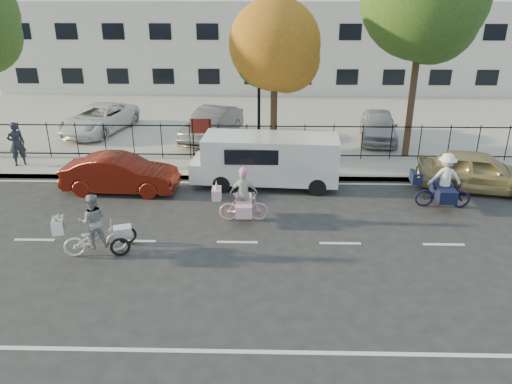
{
  "coord_description": "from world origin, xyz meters",
  "views": [
    {
      "loc": [
        0.85,
        -12.87,
        6.98
      ],
      "look_at": [
        0.52,
        1.2,
        1.1
      ],
      "focal_mm": 35.0,
      "sensor_mm": 36.0,
      "label": 1
    }
  ],
  "objects_px": {
    "zebra_trike": "(95,231)",
    "lot_car_b": "(99,119)",
    "white_van": "(268,159)",
    "lot_car_c": "(212,124)",
    "red_sedan": "(121,174)",
    "pedestrian": "(17,144)",
    "lot_car_d": "(378,126)",
    "gold_sedan": "(479,171)",
    "lamppost": "(259,90)",
    "bull_bike": "(443,186)",
    "unicorn_bike": "(243,201)"
  },
  "relations": [
    {
      "from": "red_sedan",
      "to": "pedestrian",
      "type": "bearing_deg",
      "value": 67.52
    },
    {
      "from": "unicorn_bike",
      "to": "lot_car_b",
      "type": "bearing_deg",
      "value": 35.87
    },
    {
      "from": "zebra_trike",
      "to": "lot_car_b",
      "type": "distance_m",
      "value": 12.34
    },
    {
      "from": "lot_car_d",
      "to": "bull_bike",
      "type": "bearing_deg",
      "value": -76.29
    },
    {
      "from": "lamppost",
      "to": "pedestrian",
      "type": "height_order",
      "value": "lamppost"
    },
    {
      "from": "white_van",
      "to": "lot_car_d",
      "type": "relative_size",
      "value": 1.34
    },
    {
      "from": "pedestrian",
      "to": "lot_car_c",
      "type": "bearing_deg",
      "value": 171.33
    },
    {
      "from": "unicorn_bike",
      "to": "bull_bike",
      "type": "distance_m",
      "value": 6.75
    },
    {
      "from": "lamppost",
      "to": "lot_car_d",
      "type": "xyz_separation_m",
      "value": [
        5.55,
        3.22,
        -2.27
      ]
    },
    {
      "from": "lot_car_b",
      "to": "lot_car_d",
      "type": "xyz_separation_m",
      "value": [
        13.55,
        -1.05,
        0.02
      ]
    },
    {
      "from": "zebra_trike",
      "to": "lot_car_b",
      "type": "bearing_deg",
      "value": -0.41
    },
    {
      "from": "red_sedan",
      "to": "pedestrian",
      "type": "distance_m",
      "value": 5.35
    },
    {
      "from": "lot_car_b",
      "to": "lot_car_c",
      "type": "height_order",
      "value": "lot_car_c"
    },
    {
      "from": "white_van",
      "to": "red_sedan",
      "type": "distance_m",
      "value": 5.36
    },
    {
      "from": "bull_bike",
      "to": "lot_car_d",
      "type": "xyz_separation_m",
      "value": [
        -0.68,
        7.33,
        0.09
      ]
    },
    {
      "from": "unicorn_bike",
      "to": "lot_car_d",
      "type": "relative_size",
      "value": 0.44
    },
    {
      "from": "gold_sedan",
      "to": "pedestrian",
      "type": "height_order",
      "value": "pedestrian"
    },
    {
      "from": "lamppost",
      "to": "white_van",
      "type": "height_order",
      "value": "lamppost"
    },
    {
      "from": "lot_car_b",
      "to": "lot_car_c",
      "type": "relative_size",
      "value": 1.09
    },
    {
      "from": "lamppost",
      "to": "bull_bike",
      "type": "distance_m",
      "value": 7.83
    },
    {
      "from": "bull_bike",
      "to": "red_sedan",
      "type": "xyz_separation_m",
      "value": [
        -11.15,
        1.12,
        -0.08
      ]
    },
    {
      "from": "lamppost",
      "to": "red_sedan",
      "type": "xyz_separation_m",
      "value": [
        -4.92,
        -3.0,
        -2.44
      ]
    },
    {
      "from": "lamppost",
      "to": "white_van",
      "type": "xyz_separation_m",
      "value": [
        0.38,
        -2.3,
        -2.06
      ]
    },
    {
      "from": "lamppost",
      "to": "lot_car_c",
      "type": "relative_size",
      "value": 0.97
    },
    {
      "from": "lot_car_c",
      "to": "gold_sedan",
      "type": "bearing_deg",
      "value": -11.98
    },
    {
      "from": "lamppost",
      "to": "lot_car_b",
      "type": "xyz_separation_m",
      "value": [
        -7.99,
        4.27,
        -2.29
      ]
    },
    {
      "from": "red_sedan",
      "to": "gold_sedan",
      "type": "height_order",
      "value": "gold_sedan"
    },
    {
      "from": "red_sedan",
      "to": "bull_bike",
      "type": "bearing_deg",
      "value": -92.56
    },
    {
      "from": "gold_sedan",
      "to": "lot_car_c",
      "type": "bearing_deg",
      "value": 73.27
    },
    {
      "from": "bull_bike",
      "to": "lot_car_b",
      "type": "height_order",
      "value": "bull_bike"
    },
    {
      "from": "red_sedan",
      "to": "lot_car_d",
      "type": "xyz_separation_m",
      "value": [
        10.48,
        6.22,
        0.17
      ]
    },
    {
      "from": "red_sedan",
      "to": "lot_car_d",
      "type": "relative_size",
      "value": 1.01
    },
    {
      "from": "red_sedan",
      "to": "unicorn_bike",
      "type": "bearing_deg",
      "value": -114.02
    },
    {
      "from": "red_sedan",
      "to": "gold_sedan",
      "type": "xyz_separation_m",
      "value": [
        12.91,
        0.4,
        0.06
      ]
    },
    {
      "from": "unicorn_bike",
      "to": "pedestrian",
      "type": "distance_m",
      "value": 10.41
    },
    {
      "from": "zebra_trike",
      "to": "red_sedan",
      "type": "distance_m",
      "value": 4.56
    },
    {
      "from": "lamppost",
      "to": "bull_bike",
      "type": "bearing_deg",
      "value": -33.45
    },
    {
      "from": "white_van",
      "to": "lot_car_c",
      "type": "bearing_deg",
      "value": 119.62
    },
    {
      "from": "lot_car_c",
      "to": "lot_car_b",
      "type": "bearing_deg",
      "value": -174.06
    },
    {
      "from": "gold_sedan",
      "to": "lot_car_b",
      "type": "distance_m",
      "value": 17.4
    },
    {
      "from": "zebra_trike",
      "to": "pedestrian",
      "type": "height_order",
      "value": "pedestrian"
    },
    {
      "from": "bull_bike",
      "to": "lot_car_b",
      "type": "bearing_deg",
      "value": 62.58
    },
    {
      "from": "zebra_trike",
      "to": "lot_car_d",
      "type": "relative_size",
      "value": 0.51
    },
    {
      "from": "bull_bike",
      "to": "gold_sedan",
      "type": "bearing_deg",
      "value": -46.15
    },
    {
      "from": "red_sedan",
      "to": "pedestrian",
      "type": "height_order",
      "value": "pedestrian"
    },
    {
      "from": "white_van",
      "to": "lot_car_d",
      "type": "xyz_separation_m",
      "value": [
        5.18,
        5.52,
        -0.21
      ]
    },
    {
      "from": "lamppost",
      "to": "bull_bike",
      "type": "height_order",
      "value": "lamppost"
    },
    {
      "from": "unicorn_bike",
      "to": "red_sedan",
      "type": "height_order",
      "value": "unicorn_bike"
    },
    {
      "from": "zebra_trike",
      "to": "lot_car_d",
      "type": "bearing_deg",
      "value": -60.18
    },
    {
      "from": "bull_bike",
      "to": "unicorn_bike",
      "type": "bearing_deg",
      "value": 103.34
    }
  ]
}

